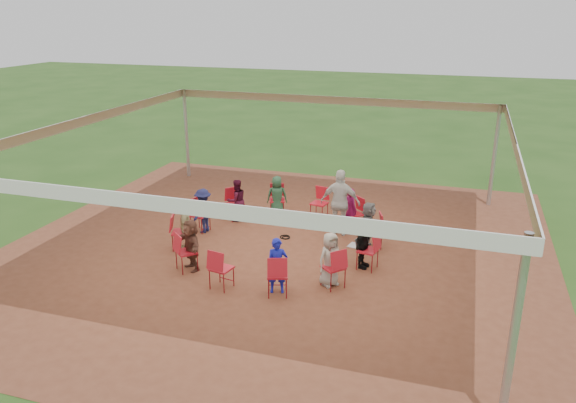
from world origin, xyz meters
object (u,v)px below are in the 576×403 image
(laptop, at_px, (356,243))
(person_seated_6, at_px, (185,227))
(chair_3, at_px, (319,204))
(person_seated_2, at_px, (351,210))
(chair_9, at_px, (221,269))
(person_seated_3, at_px, (277,197))
(chair_4, at_px, (277,200))
(person_seated_9, at_px, (330,259))
(chair_7, at_px, (181,232))
(chair_5, at_px, (235,204))
(chair_6, at_px, (200,215))
(chair_10, at_px, (277,275))
(chair_1, at_px, (373,231))
(standing_person, at_px, (340,203))
(chair_0, at_px, (368,251))
(person_seated_8, at_px, (277,266))
(person_seated_5, at_px, (203,211))
(person_seated_7, at_px, (191,245))
(cable_coil, at_px, (285,237))
(person_seated_0, at_px, (363,243))
(chair_11, at_px, (333,268))
(chair_2, at_px, (354,214))
(chair_8, at_px, (186,252))
(person_seated_4, at_px, (237,200))
(person_seated_1, at_px, (369,225))

(laptop, bearing_deg, person_seated_6, 105.58)
(chair_3, distance_m, person_seated_2, 1.20)
(chair_9, distance_m, person_seated_3, 4.42)
(chair_4, bearing_deg, person_seated_9, 104.60)
(chair_7, height_order, person_seated_9, person_seated_9)
(chair_5, height_order, chair_6, same)
(chair_4, distance_m, chair_6, 2.35)
(chair_10, relative_size, person_seated_3, 0.76)
(chair_1, xyz_separation_m, chair_10, (-1.46, -2.98, 0.00))
(chair_6, relative_size, standing_person, 0.52)
(chair_0, xyz_separation_m, person_seated_8, (-1.58, -1.66, 0.15))
(person_seated_5, height_order, person_seated_7, same)
(person_seated_3, relative_size, cable_coil, 4.01)
(person_seated_0, height_order, person_seated_7, same)
(chair_1, bearing_deg, chair_0, 165.00)
(standing_person, bearing_deg, chair_0, 118.36)
(person_seated_0, bearing_deg, standing_person, 38.65)
(chair_10, distance_m, chair_11, 1.21)
(chair_2, bearing_deg, person_seated_3, 32.60)
(chair_2, xyz_separation_m, chair_9, (-1.99, -4.07, 0.00))
(chair_3, relative_size, person_seated_3, 0.76)
(chair_7, height_order, laptop, chair_7)
(chair_4, bearing_deg, chair_1, 135.00)
(chair_11, distance_m, person_seated_0, 1.20)
(chair_3, xyz_separation_m, person_seated_5, (-2.63, -1.88, 0.15))
(chair_3, relative_size, chair_7, 1.00)
(chair_3, distance_m, chair_4, 1.21)
(chair_10, relative_size, person_seated_5, 0.76)
(chair_3, distance_m, chair_10, 4.53)
(chair_8, relative_size, person_seated_4, 0.76)
(chair_7, height_order, person_seated_3, person_seated_3)
(chair_10, distance_m, person_seated_2, 3.96)
(chair_10, relative_size, person_seated_8, 0.76)
(chair_5, relative_size, person_seated_5, 0.76)
(chair_10, relative_size, cable_coil, 3.05)
(chair_0, height_order, chair_8, same)
(person_seated_0, bearing_deg, chair_8, 120.87)
(chair_4, height_order, chair_8, same)
(chair_2, xyz_separation_m, person_seated_8, (-0.82, -3.87, 0.15))
(person_seated_3, distance_m, person_seated_5, 2.23)
(chair_4, bearing_deg, standing_person, 137.86)
(chair_0, distance_m, person_seated_2, 2.29)
(chair_8, bearing_deg, chair_2, 90.00)
(chair_4, distance_m, chair_7, 3.32)
(chair_6, height_order, person_seated_8, person_seated_8)
(chair_7, xyz_separation_m, person_seated_0, (4.40, 0.34, 0.15))
(chair_6, height_order, cable_coil, chair_6)
(person_seated_5, height_order, laptop, person_seated_5)
(person_seated_7, bearing_deg, person_seated_3, 120.00)
(chair_11, xyz_separation_m, person_seated_1, (0.34, 2.26, 0.15))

